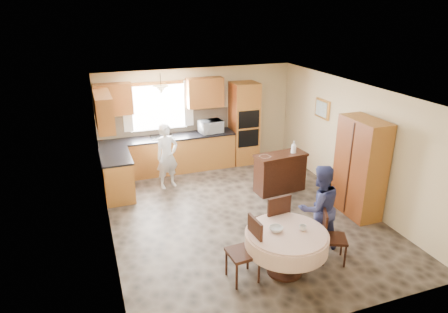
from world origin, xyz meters
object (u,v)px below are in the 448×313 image
(oven_tower, at_px, (244,123))
(person_sink, at_px, (167,156))
(chair_left, at_px, (248,247))
(person_dining, at_px, (319,208))
(cupboard, at_px, (360,168))
(dining_table, at_px, (286,241))
(sideboard, at_px, (280,174))
(chair_back, at_px, (275,219))
(chair_right, at_px, (330,234))

(oven_tower, relative_size, person_sink, 1.42)
(chair_left, bearing_deg, person_sink, -177.19)
(oven_tower, relative_size, person_dining, 1.39)
(chair_left, relative_size, person_sink, 0.67)
(person_sink, xyz_separation_m, person_dining, (1.87, -3.29, 0.02))
(cupboard, height_order, dining_table, cupboard)
(sideboard, relative_size, person_sink, 0.77)
(oven_tower, distance_m, cupboard, 3.51)
(oven_tower, xyz_separation_m, cupboard, (1.07, -3.34, -0.08))
(cupboard, height_order, chair_back, cupboard)
(cupboard, bearing_deg, dining_table, -151.13)
(oven_tower, relative_size, chair_left, 2.11)
(chair_right, bearing_deg, chair_back, 74.08)
(chair_left, distance_m, person_dining, 1.50)
(person_sink, height_order, person_dining, person_dining)
(cupboard, relative_size, chair_left, 1.95)
(dining_table, height_order, chair_right, chair_right)
(sideboard, distance_m, chair_left, 3.19)
(sideboard, xyz_separation_m, person_sink, (-2.31, 1.07, 0.33))
(dining_table, xyz_separation_m, chair_back, (0.12, 0.65, 0.01))
(chair_left, bearing_deg, person_dining, 99.96)
(oven_tower, xyz_separation_m, person_sink, (-2.22, -0.86, -0.31))
(chair_back, relative_size, person_dining, 0.68)
(chair_left, relative_size, chair_right, 1.13)
(chair_back, distance_m, chair_right, 0.93)
(oven_tower, distance_m, chair_back, 4.10)
(dining_table, bearing_deg, oven_tower, 75.57)
(chair_back, bearing_deg, cupboard, -169.69)
(oven_tower, bearing_deg, chair_back, -105.03)
(chair_left, xyz_separation_m, person_sink, (-0.43, 3.65, 0.19))
(chair_back, relative_size, person_sink, 0.69)
(chair_right, bearing_deg, person_sink, 52.65)
(dining_table, xyz_separation_m, person_sink, (-1.05, 3.72, 0.18))
(dining_table, bearing_deg, chair_left, 173.48)
(person_sink, bearing_deg, person_dining, -78.13)
(dining_table, height_order, chair_left, chair_left)
(person_dining, bearing_deg, oven_tower, -93.57)
(cupboard, distance_m, chair_left, 3.12)
(chair_left, bearing_deg, dining_table, 79.50)
(chair_back, height_order, chair_right, chair_back)
(cupboard, distance_m, chair_right, 1.94)
(chair_left, bearing_deg, cupboard, 108.25)
(dining_table, xyz_separation_m, chair_left, (-0.61, 0.07, -0.01))
(person_sink, bearing_deg, sideboard, -42.61)
(oven_tower, distance_m, person_dining, 4.17)
(sideboard, xyz_separation_m, person_dining, (-0.43, -2.22, 0.35))
(oven_tower, distance_m, chair_right, 4.59)
(chair_left, distance_m, person_sink, 3.68)
(dining_table, bearing_deg, chair_back, 79.25)
(oven_tower, xyz_separation_m, chair_right, (-0.36, -4.54, -0.57))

